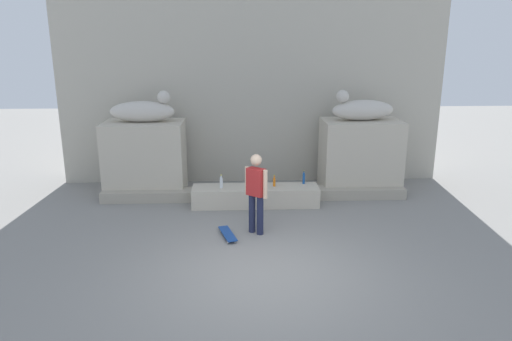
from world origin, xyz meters
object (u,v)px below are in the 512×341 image
at_px(skater, 256,190).
at_px(bottle_clear, 221,182).
at_px(bottle_blue, 304,178).
at_px(statue_reclining_right, 361,109).
at_px(bottle_orange, 274,182).
at_px(statue_reclining_left, 144,111).
at_px(skateboard, 228,234).

relative_size(skater, bottle_clear, 5.17).
distance_m(skater, bottle_blue, 2.29).
distance_m(statue_reclining_right, skater, 4.12).
xyz_separation_m(bottle_clear, bottle_orange, (1.26, 0.09, -0.02)).
bearing_deg(bottle_clear, skater, -65.47).
distance_m(statue_reclining_left, bottle_clear, 2.72).
bearing_deg(bottle_blue, statue_reclining_right, 29.62).
bearing_deg(bottle_blue, skater, -123.24).
distance_m(statue_reclining_right, bottle_blue, 2.36).
bearing_deg(bottle_clear, statue_reclining_right, 17.77).
bearing_deg(skater, bottle_orange, -67.85).
bearing_deg(skater, skateboard, 55.37).
bearing_deg(bottle_orange, statue_reclining_right, 24.69).
height_order(statue_reclining_left, skateboard, statue_reclining_left).
xyz_separation_m(skateboard, bottle_orange, (1.09, 1.90, 0.51)).
height_order(statue_reclining_left, bottle_blue, statue_reclining_left).
xyz_separation_m(skater, bottle_clear, (-0.75, 1.64, -0.33)).
distance_m(statue_reclining_left, skateboard, 4.17).
relative_size(statue_reclining_left, statue_reclining_right, 0.97).
bearing_deg(bottle_orange, bottle_clear, -176.11).
distance_m(statue_reclining_right, bottle_clear, 4.03).
height_order(statue_reclining_left, bottle_orange, statue_reclining_left).
xyz_separation_m(skater, bottle_orange, (0.51, 1.73, -0.35)).
relative_size(statue_reclining_left, bottle_orange, 5.85).
relative_size(statue_reclining_right, bottle_blue, 4.98).
height_order(statue_reclining_right, bottle_orange, statue_reclining_right).
distance_m(statue_reclining_left, bottle_blue, 4.30).
bearing_deg(statue_reclining_left, skateboard, -54.19).
relative_size(statue_reclining_left, bottle_clear, 4.97).
bearing_deg(skater, bottle_clear, -26.87).
height_order(statue_reclining_right, bottle_clear, statue_reclining_right).
bearing_deg(statue_reclining_right, statue_reclining_left, -6.09).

